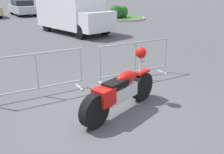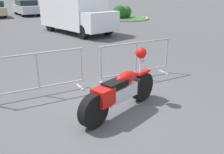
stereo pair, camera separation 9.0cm
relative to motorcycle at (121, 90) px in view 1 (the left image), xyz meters
The scene contains 9 objects.
ground_plane 0.61m from the motorcycle, 158.12° to the left, with size 120.00×120.00×0.00m, color #4C4C4F.
motorcycle is the anchor object (origin of this frame).
crowd_barrier_near 2.12m from the motorcycle, 130.09° to the left, with size 2.32×0.53×1.07m.
crowd_barrier_far 2.12m from the motorcycle, 49.90° to the left, with size 2.32×0.53×1.07m.
delivery_van 10.18m from the motorcycle, 76.74° to the left, with size 3.24×5.34×2.31m.
parked_car_silver 21.26m from the motorcycle, 86.54° to the left, with size 2.10×4.29×1.41m.
parked_car_black 21.55m from the motorcycle, 78.84° to the left, with size 2.01×4.11×1.35m.
pedestrian 16.23m from the motorcycle, 82.97° to the left, with size 0.46×0.46×1.69m.
planter_island 16.36m from the motorcycle, 61.04° to the left, with size 3.86×3.86×1.17m.
Camera 1 is at (-2.01, -4.27, 2.48)m, focal length 40.00 mm.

